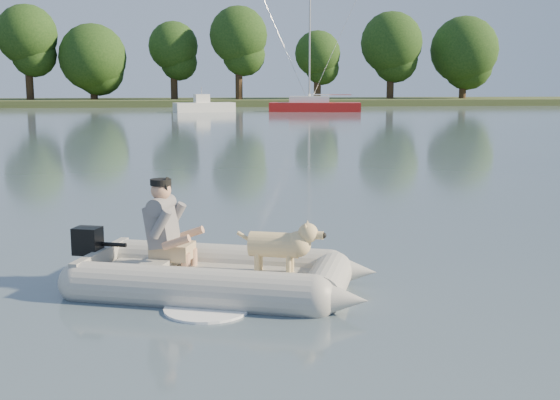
{
  "coord_description": "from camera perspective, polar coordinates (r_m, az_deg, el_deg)",
  "views": [
    {
      "loc": [
        -0.85,
        -7.09,
        2.25
      ],
      "look_at": [
        0.26,
        1.72,
        0.75
      ],
      "focal_mm": 45.0,
      "sensor_mm": 36.0,
      "label": 1
    }
  ],
  "objects": [
    {
      "name": "treeline",
      "position": [
        68.34,
        -9.79,
        12.17
      ],
      "size": [
        71.02,
        7.35,
        9.27
      ],
      "color": "#332316",
      "rests_on": "shore_bank"
    },
    {
      "name": "shore_bank",
      "position": [
        69.13,
        -6.53,
        7.87
      ],
      "size": [
        160.0,
        12.0,
        0.7
      ],
      "primitive_type": "cube",
      "color": "#47512D",
      "rests_on": "water"
    },
    {
      "name": "man",
      "position": [
        7.84,
        -9.45,
        -1.8
      ],
      "size": [
        0.83,
        0.77,
        1.0
      ],
      "primitive_type": null,
      "rotation": [
        0.0,
        0.0,
        -0.33
      ],
      "color": "slate",
      "rests_on": "dinghy"
    },
    {
      "name": "outboard_motor",
      "position": [
        8.25,
        -15.3,
        -4.52
      ],
      "size": [
        0.45,
        0.38,
        0.73
      ],
      "primitive_type": null,
      "rotation": [
        0.0,
        0.0,
        -0.33
      ],
      "color": "black",
      "rests_on": "dinghy"
    },
    {
      "name": "water",
      "position": [
        7.49,
        -0.37,
        -7.91
      ],
      "size": [
        160.0,
        160.0,
        0.0
      ],
      "primitive_type": "plane",
      "color": "slate",
      "rests_on": "ground"
    },
    {
      "name": "sailboat",
      "position": [
        53.84,
        2.77,
        7.63
      ],
      "size": [
        7.15,
        3.3,
        9.47
      ],
      "rotation": [
        0.0,
        0.0,
        -0.19
      ],
      "color": "#AD1613",
      "rests_on": "water"
    },
    {
      "name": "dinghy",
      "position": [
        7.62,
        -4.98,
        -3.38
      ],
      "size": [
        5.46,
        4.85,
        1.29
      ],
      "primitive_type": null,
      "rotation": [
        0.0,
        0.0,
        -0.33
      ],
      "color": "#A1A19C",
      "rests_on": "water"
    },
    {
      "name": "motorboat",
      "position": [
        53.31,
        -6.19,
        8.07
      ],
      "size": [
        4.89,
        2.79,
        1.95
      ],
      "primitive_type": null,
      "rotation": [
        0.0,
        0.0,
        0.23
      ],
      "color": "white",
      "rests_on": "water"
    },
    {
      "name": "dog",
      "position": [
        7.53,
        -0.47,
        -4.01
      ],
      "size": [
        0.92,
        0.58,
        0.58
      ],
      "primitive_type": null,
      "rotation": [
        0.0,
        0.0,
        -0.33
      ],
      "color": "#D5BC7B",
      "rests_on": "dinghy"
    }
  ]
}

